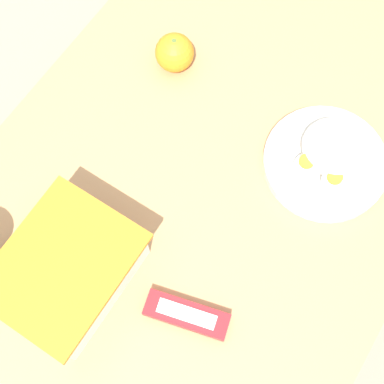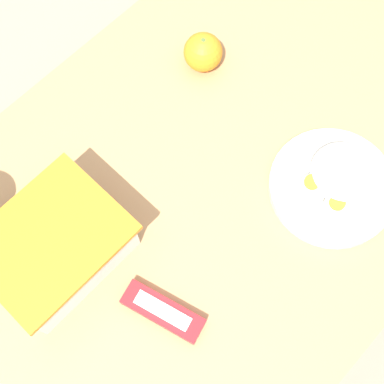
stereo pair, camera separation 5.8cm
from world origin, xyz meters
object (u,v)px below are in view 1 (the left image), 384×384
(orange_fruit, at_px, (175,53))
(rice_plate, at_px, (328,157))
(food_container, at_px, (69,272))
(candy_bar, at_px, (187,315))

(orange_fruit, xyz_separation_m, rice_plate, (-0.03, -0.32, -0.01))
(food_container, distance_m, candy_bar, 0.19)
(orange_fruit, distance_m, candy_bar, 0.46)
(orange_fruit, height_order, rice_plate, orange_fruit)
(food_container, height_order, orange_fruit, food_container)
(orange_fruit, distance_m, rice_plate, 0.33)
(food_container, relative_size, rice_plate, 1.02)
(food_container, relative_size, candy_bar, 1.57)
(candy_bar, bearing_deg, food_container, 104.13)
(rice_plate, height_order, candy_bar, rice_plate)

